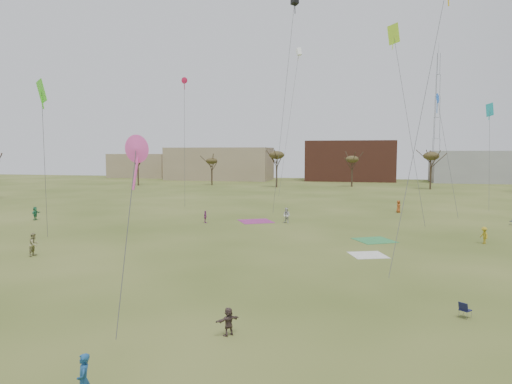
# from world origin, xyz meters

# --- Properties ---
(ground) EXTENTS (260.00, 260.00, 0.00)m
(ground) POSITION_xyz_m (0.00, 0.00, 0.00)
(ground) COLOR #394A17
(ground) RESTS_ON ground
(flyer_near_right) EXTENTS (0.73, 0.81, 1.87)m
(flyer_near_right) POSITION_xyz_m (-0.95, -10.38, 0.93)
(flyer_near_right) COLOR navy
(flyer_near_right) RESTS_ON ground
(spectator_fore_b) EXTENTS (0.76, 0.97, 1.95)m
(spectator_fore_b) POSITION_xyz_m (-18.45, 9.31, 0.97)
(spectator_fore_b) COLOR #9B9662
(spectator_fore_b) RESTS_ON ground
(spectator_fore_c) EXTENTS (1.15, 1.19, 1.36)m
(spectator_fore_c) POSITION_xyz_m (2.13, -3.34, 0.68)
(spectator_fore_c) COLOR brown
(spectator_fore_c) RESTS_ON ground
(flyer_mid_b) EXTENTS (0.89, 1.17, 1.60)m
(flyer_mid_b) POSITION_xyz_m (19.66, 23.25, 0.80)
(flyer_mid_b) COLOR #B09521
(flyer_mid_b) RESTS_ON ground
(spectator_mid_d) EXTENTS (0.51, 0.93, 1.50)m
(spectator_mid_d) POSITION_xyz_m (-10.38, 29.68, 0.75)
(spectator_mid_d) COLOR #99408A
(spectator_mid_d) RESTS_ON ground
(spectator_mid_e) EXTENTS (1.12, 1.01, 1.88)m
(spectator_mid_e) POSITION_xyz_m (-0.61, 31.67, 0.94)
(spectator_mid_e) COLOR silver
(spectator_mid_e) RESTS_ON ground
(flyer_far_a) EXTENTS (0.67, 1.62, 1.70)m
(flyer_far_a) POSITION_xyz_m (-32.37, 27.16, 0.85)
(flyer_far_a) COLOR #297C52
(flyer_far_a) RESTS_ON ground
(flyer_far_b) EXTENTS (0.85, 1.01, 1.77)m
(flyer_far_b) POSITION_xyz_m (13.49, 44.95, 0.89)
(flyer_far_b) COLOR #9A461A
(flyer_far_b) RESTS_ON ground
(blanket_cream) EXTENTS (3.59, 3.59, 0.03)m
(blanket_cream) POSITION_xyz_m (8.85, 15.72, 0.00)
(blanket_cream) COLOR white
(blanket_cream) RESTS_ON ground
(blanket_plum) EXTENTS (5.28, 5.28, 0.03)m
(blanket_plum) POSITION_xyz_m (-4.60, 32.24, 0.00)
(blanket_plum) COLOR #952E77
(blanket_plum) RESTS_ON ground
(blanket_olive) EXTENTS (4.64, 4.64, 0.03)m
(blanket_olive) POSITION_xyz_m (9.55, 22.55, 0.00)
(blanket_olive) COLOR #348F4A
(blanket_olive) RESTS_ON ground
(camp_chair_center) EXTENTS (0.73, 0.74, 0.87)m
(camp_chair_center) POSITION_xyz_m (13.59, 1.63, 0.26)
(camp_chair_center) COLOR #15183C
(camp_chair_center) RESTS_ON ground
(camp_chair_right) EXTENTS (0.72, 0.71, 0.87)m
(camp_chair_right) POSITION_xyz_m (25.95, 36.40, 0.26)
(camp_chair_right) COLOR #151D3B
(camp_chair_right) RESTS_ON ground
(kites_aloft) EXTENTS (62.03, 70.73, 26.35)m
(kites_aloft) POSITION_xyz_m (-0.31, 30.46, 20.40)
(kites_aloft) COLOR red
(kites_aloft) RESTS_ON ground
(tree_line) EXTENTS (117.44, 49.32, 8.91)m
(tree_line) POSITION_xyz_m (-2.85, 79.12, 7.09)
(tree_line) COLOR #3A2B1E
(tree_line) RESTS_ON ground
(building_tan) EXTENTS (32.00, 14.00, 10.00)m
(building_tan) POSITION_xyz_m (-35.00, 115.00, 5.00)
(building_tan) COLOR #937F60
(building_tan) RESTS_ON ground
(building_brick) EXTENTS (26.00, 16.00, 12.00)m
(building_brick) POSITION_xyz_m (5.00, 120.00, 6.00)
(building_brick) COLOR brown
(building_brick) RESTS_ON ground
(building_grey) EXTENTS (24.00, 12.00, 9.00)m
(building_grey) POSITION_xyz_m (40.00, 118.00, 4.50)
(building_grey) COLOR gray
(building_grey) RESTS_ON ground
(building_tan_west) EXTENTS (20.00, 12.00, 8.00)m
(building_tan_west) POSITION_xyz_m (-65.00, 122.00, 4.00)
(building_tan_west) COLOR #937F60
(building_tan_west) RESTS_ON ground
(radio_tower) EXTENTS (1.51, 1.72, 41.00)m
(radio_tower) POSITION_xyz_m (30.00, 125.00, 19.21)
(radio_tower) COLOR #9EA3A8
(radio_tower) RESTS_ON ground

